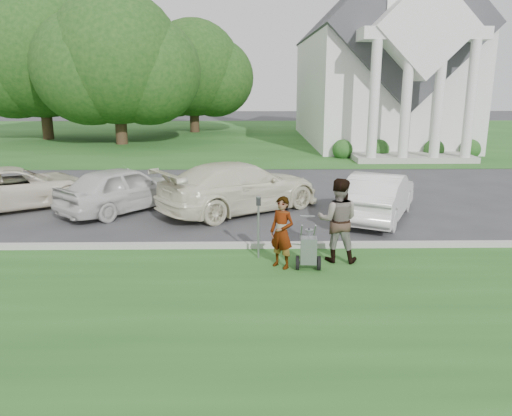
{
  "coord_description": "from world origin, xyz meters",
  "views": [
    {
      "loc": [
        0.36,
        -11.26,
        4.04
      ],
      "look_at": [
        0.54,
        0.0,
        1.18
      ],
      "focal_mm": 35.0,
      "sensor_mm": 36.0,
      "label": 1
    }
  ],
  "objects_px": {
    "tree_far": "(40,57)",
    "person_right": "(338,221)",
    "tree_back": "(193,73)",
    "car_c": "(240,187)",
    "car_a": "(17,188)",
    "car_d": "(379,196)",
    "striping_cart": "(308,251)",
    "person_left": "(282,233)",
    "car_b": "(124,189)",
    "church": "(378,52)",
    "parking_meter_near": "(258,220)",
    "tree_left": "(117,64)"
  },
  "relations": [
    {
      "from": "tree_left",
      "to": "car_b",
      "type": "relative_size",
      "value": 2.47
    },
    {
      "from": "tree_back",
      "to": "car_a",
      "type": "height_order",
      "value": "tree_back"
    },
    {
      "from": "tree_back",
      "to": "person_right",
      "type": "distance_m",
      "value": 31.26
    },
    {
      "from": "tree_far",
      "to": "car_a",
      "type": "distance_m",
      "value": 21.89
    },
    {
      "from": "car_a",
      "to": "car_d",
      "type": "xyz_separation_m",
      "value": [
        11.5,
        -1.49,
        0.03
      ]
    },
    {
      "from": "church",
      "to": "parking_meter_near",
      "type": "height_order",
      "value": "church"
    },
    {
      "from": "car_a",
      "to": "car_c",
      "type": "height_order",
      "value": "car_c"
    },
    {
      "from": "striping_cart",
      "to": "person_left",
      "type": "height_order",
      "value": "person_left"
    },
    {
      "from": "person_right",
      "to": "car_a",
      "type": "height_order",
      "value": "person_right"
    },
    {
      "from": "tree_back",
      "to": "car_c",
      "type": "relative_size",
      "value": 1.77
    },
    {
      "from": "person_right",
      "to": "church",
      "type": "bearing_deg",
      "value": -94.61
    },
    {
      "from": "car_b",
      "to": "car_c",
      "type": "bearing_deg",
      "value": -140.67
    },
    {
      "from": "person_right",
      "to": "car_b",
      "type": "distance_m",
      "value": 7.64
    },
    {
      "from": "car_c",
      "to": "parking_meter_near",
      "type": "bearing_deg",
      "value": 151.18
    },
    {
      "from": "church",
      "to": "parking_meter_near",
      "type": "relative_size",
      "value": 16.09
    },
    {
      "from": "striping_cart",
      "to": "person_left",
      "type": "xyz_separation_m",
      "value": [
        -0.58,
        0.14,
        0.37
      ]
    },
    {
      "from": "person_left",
      "to": "tree_back",
      "type": "bearing_deg",
      "value": 138.57
    },
    {
      "from": "church",
      "to": "person_left",
      "type": "xyz_separation_m",
      "value": [
        -7.9,
        -23.89,
        -5.14
      ]
    },
    {
      "from": "car_b",
      "to": "tree_back",
      "type": "bearing_deg",
      "value": -48.84
    },
    {
      "from": "car_c",
      "to": "striping_cart",
      "type": "bearing_deg",
      "value": 161.77
    },
    {
      "from": "church",
      "to": "person_right",
      "type": "height_order",
      "value": "church"
    },
    {
      "from": "striping_cart",
      "to": "car_a",
      "type": "bearing_deg",
      "value": 151.49
    },
    {
      "from": "tree_far",
      "to": "car_d",
      "type": "relative_size",
      "value": 2.72
    },
    {
      "from": "tree_far",
      "to": "car_a",
      "type": "bearing_deg",
      "value": -71.36
    },
    {
      "from": "tree_far",
      "to": "parking_meter_near",
      "type": "bearing_deg",
      "value": -59.86
    },
    {
      "from": "striping_cart",
      "to": "car_d",
      "type": "distance_m",
      "value": 4.97
    },
    {
      "from": "parking_meter_near",
      "to": "person_left",
      "type": "bearing_deg",
      "value": -50.05
    },
    {
      "from": "car_d",
      "to": "parking_meter_near",
      "type": "bearing_deg",
      "value": 68.78
    },
    {
      "from": "car_b",
      "to": "tree_far",
      "type": "bearing_deg",
      "value": -22.99
    },
    {
      "from": "person_right",
      "to": "parking_meter_near",
      "type": "relative_size",
      "value": 1.29
    },
    {
      "from": "church",
      "to": "tree_left",
      "type": "xyz_separation_m",
      "value": [
        -17.01,
        -1.13,
        -0.83
      ]
    },
    {
      "from": "church",
      "to": "car_b",
      "type": "height_order",
      "value": "church"
    },
    {
      "from": "tree_back",
      "to": "person_left",
      "type": "height_order",
      "value": "tree_back"
    },
    {
      "from": "parking_meter_near",
      "to": "car_b",
      "type": "relative_size",
      "value": 0.35
    },
    {
      "from": "car_a",
      "to": "tree_back",
      "type": "bearing_deg",
      "value": -39.9
    },
    {
      "from": "parking_meter_near",
      "to": "striping_cart",
      "type": "bearing_deg",
      "value": -34.21
    },
    {
      "from": "person_right",
      "to": "car_d",
      "type": "xyz_separation_m",
      "value": [
        1.89,
        3.69,
        -0.26
      ]
    },
    {
      "from": "car_b",
      "to": "church",
      "type": "bearing_deg",
      "value": -83.62
    },
    {
      "from": "tree_far",
      "to": "person_right",
      "type": "bearing_deg",
      "value": -57.1
    },
    {
      "from": "tree_far",
      "to": "person_left",
      "type": "bearing_deg",
      "value": -59.61
    },
    {
      "from": "person_left",
      "to": "person_right",
      "type": "relative_size",
      "value": 0.83
    },
    {
      "from": "tree_far",
      "to": "car_a",
      "type": "xyz_separation_m",
      "value": [
        6.81,
        -20.19,
        -5.01
      ]
    },
    {
      "from": "person_left",
      "to": "car_c",
      "type": "xyz_separation_m",
      "value": [
        -0.99,
        5.06,
        -0.02
      ]
    },
    {
      "from": "person_right",
      "to": "car_d",
      "type": "height_order",
      "value": "person_right"
    },
    {
      "from": "striping_cart",
      "to": "car_b",
      "type": "xyz_separation_m",
      "value": [
        -5.29,
        5.26,
        0.3
      ]
    },
    {
      "from": "car_c",
      "to": "tree_far",
      "type": "bearing_deg",
      "value": -0.74
    },
    {
      "from": "tree_left",
      "to": "car_b",
      "type": "xyz_separation_m",
      "value": [
        4.41,
        -17.65,
        -4.38
      ]
    },
    {
      "from": "tree_far",
      "to": "parking_meter_near",
      "type": "distance_m",
      "value": 29.49
    },
    {
      "from": "tree_back",
      "to": "car_a",
      "type": "relative_size",
      "value": 1.97
    },
    {
      "from": "parking_meter_near",
      "to": "car_d",
      "type": "relative_size",
      "value": 0.35
    }
  ]
}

